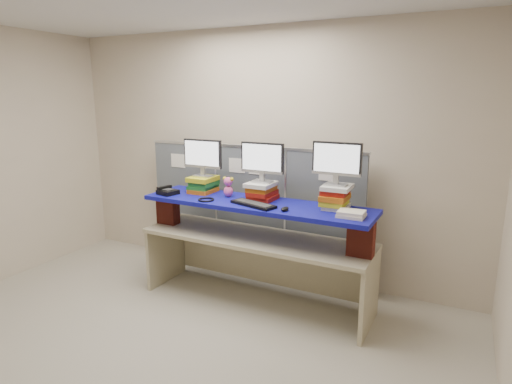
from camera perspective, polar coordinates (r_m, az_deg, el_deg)
The scene contains 18 objects.
room at distance 3.25m, azimuth -15.21°, elevation 0.45°, with size 5.00×4.00×2.80m.
cubicle_partition at distance 4.84m, azimuth -0.78°, elevation -2.73°, with size 2.60×0.06×1.53m.
desk at distance 4.29m, azimuth 0.00°, elevation -7.71°, with size 2.33×0.72×0.71m.
brick_pier_left at distance 4.71m, azimuth -11.65°, elevation -2.31°, with size 0.23×0.12×0.31m, color maroon.
brick_pier_right at distance 3.81m, azimuth 13.83°, elevation -6.10°, with size 0.23×0.12×0.31m, color maroon.
blue_board at distance 4.15m, azimuth -0.00°, elevation -1.63°, with size 2.31×0.58×0.04m, color #0E0A89.
book_stack_left at distance 4.57m, azimuth -7.04°, elevation 1.02°, with size 0.25×0.31×0.17m.
book_stack_center at distance 4.22m, azimuth 0.79°, elevation 0.17°, with size 0.27×0.32×0.18m.
book_stack_right at distance 3.96m, azimuth 10.55°, elevation -0.60°, with size 0.26×0.31×0.22m.
monitor_left at distance 4.52m, azimuth -7.14°, elevation 4.84°, with size 0.45×0.13×0.39m.
monitor_center at distance 4.17m, azimuth 0.83°, elevation 4.31°, with size 0.45×0.13×0.39m.
monitor_right at distance 3.89m, azimuth 10.71°, elevation 4.09°, with size 0.45×0.13×0.39m.
keyboard at distance 4.01m, azimuth -0.36°, elevation -1.62°, with size 0.49×0.29×0.03m.
mouse at distance 3.85m, azimuth 3.86°, elevation -2.25°, with size 0.06×0.11×0.04m, color black.
desk_phone at distance 4.56m, azimuth -11.73°, elevation 0.08°, with size 0.22×0.21×0.08m.
headset at distance 4.23m, azimuth -6.66°, elevation -1.01°, with size 0.16×0.16×0.02m, color black.
plush_toy at distance 4.35m, azimuth -3.72°, elevation 0.72°, with size 0.12×0.09×0.21m.
binder_stack at distance 3.73m, azimuth 12.59°, elevation -2.88°, with size 0.23×0.19×0.05m.
Camera 1 is at (2.12, -2.37, 2.08)m, focal length 30.00 mm.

